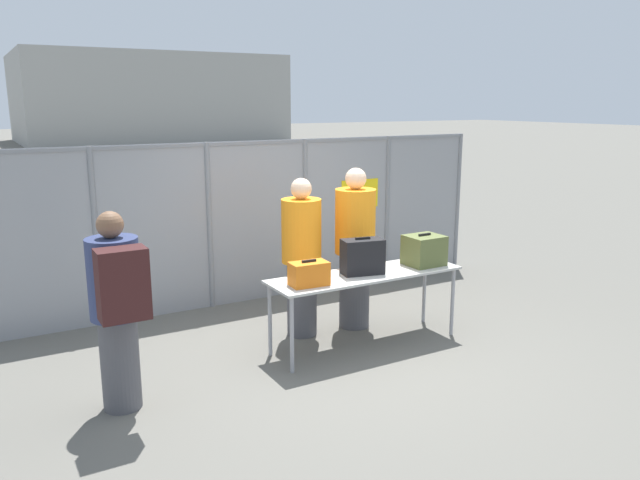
% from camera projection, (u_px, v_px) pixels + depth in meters
% --- Properties ---
extents(ground_plane, '(120.00, 120.00, 0.00)m').
position_uv_depth(ground_plane, '(342.00, 350.00, 6.50)').
color(ground_plane, '#605E56').
extents(fence_section, '(6.78, 0.07, 2.06)m').
position_uv_depth(fence_section, '(260.00, 218.00, 8.00)').
color(fence_section, gray).
rests_on(fence_section, ground_plane).
extents(inspection_table, '(2.11, 0.60, 0.79)m').
position_uv_depth(inspection_table, '(366.00, 279.00, 6.50)').
color(inspection_table, '#B2B2AD').
rests_on(inspection_table, ground_plane).
extents(suitcase_orange, '(0.38, 0.24, 0.26)m').
position_uv_depth(suitcase_orange, '(309.00, 274.00, 6.04)').
color(suitcase_orange, orange).
rests_on(suitcase_orange, inspection_table).
extents(suitcase_black, '(0.46, 0.30, 0.39)m').
position_uv_depth(suitcase_black, '(363.00, 257.00, 6.44)').
color(suitcase_black, black).
rests_on(suitcase_black, inspection_table).
extents(suitcase_olive, '(0.40, 0.35, 0.35)m').
position_uv_depth(suitcase_olive, '(424.00, 250.00, 6.80)').
color(suitcase_olive, '#566033').
rests_on(suitcase_olive, inspection_table).
extents(traveler_hooded, '(0.42, 0.65, 1.69)m').
position_uv_depth(traveler_hooded, '(117.00, 305.00, 5.04)').
color(traveler_hooded, '#4C4C51').
rests_on(traveler_hooded, ground_plane).
extents(security_worker_near, '(0.45, 0.45, 1.83)m').
position_uv_depth(security_worker_near, '(355.00, 246.00, 7.00)').
color(security_worker_near, '#4C4C51').
rests_on(security_worker_near, ground_plane).
extents(security_worker_far, '(0.43, 0.43, 1.75)m').
position_uv_depth(security_worker_far, '(302.00, 256.00, 6.76)').
color(security_worker_far, '#4C4C51').
rests_on(security_worker_far, ground_plane).
extents(utility_trailer, '(3.93, 2.28, 0.68)m').
position_uv_depth(utility_trailer, '(227.00, 229.00, 10.63)').
color(utility_trailer, '#4C6B47').
rests_on(utility_trailer, ground_plane).
extents(distant_hangar, '(15.43, 10.93, 5.35)m').
position_uv_depth(distant_hangar, '(146.00, 99.00, 40.35)').
color(distant_hangar, '#999993').
rests_on(distant_hangar, ground_plane).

